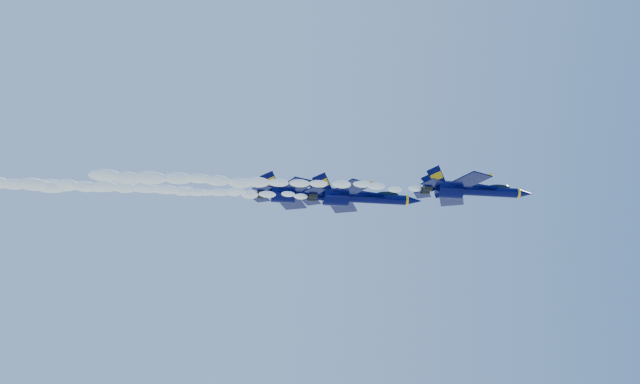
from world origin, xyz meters
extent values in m
cylinder|color=#020333|center=(19.59, -14.17, 148.71)|extent=(7.69, 1.28, 1.28)
ellipsoid|color=#020333|center=(14.21, -14.17, 148.66)|extent=(1.33, 2.31, 5.47)
cone|color=#020333|center=(24.55, -14.17, 148.71)|extent=(2.22, 1.28, 1.28)
cylinder|color=#EBA20C|center=(23.52, -14.17, 148.71)|extent=(0.30, 1.33, 1.33)
ellipsoid|color=black|center=(21.04, -14.17, 149.35)|extent=(3.08, 1.00, 0.85)
cube|color=#EBA20C|center=(21.04, -14.17, 149.09)|extent=(3.59, 0.85, 0.15)
cube|color=#020333|center=(15.75, -17.59, 148.71)|extent=(4.58, 5.43, 0.15)
cube|color=#020333|center=(15.75, -10.75, 148.71)|extent=(4.58, 5.43, 0.15)
cube|color=#EBA20C|center=(16.94, -17.59, 148.79)|extent=(2.06, 4.28, 0.09)
cube|color=#EBA20C|center=(16.94, -10.75, 148.79)|extent=(2.06, 4.28, 0.09)
cube|color=#020333|center=(12.33, -15.06, 149.99)|extent=(2.78, 0.88, 3.00)
cube|color=#020333|center=(12.33, -13.27, 149.99)|extent=(2.78, 0.88, 3.00)
cylinder|color=black|center=(11.22, -14.72, 148.62)|extent=(1.03, 0.94, 0.94)
cylinder|color=black|center=(11.22, -13.61, 148.62)|extent=(1.03, 0.94, 0.94)
cube|color=#EBA20C|center=(17.03, -14.17, 149.37)|extent=(9.40, 0.30, 0.07)
ellipsoid|color=white|center=(-9.56, -14.17, 148.38)|extent=(40.71, 1.67, 1.50)
cylinder|color=#020333|center=(7.92, -0.77, 152.10)|extent=(8.87, 1.48, 1.48)
ellipsoid|color=#020333|center=(1.71, -0.77, 152.05)|extent=(1.54, 2.66, 6.31)
cone|color=#020333|center=(13.64, -0.77, 152.10)|extent=(2.56, 1.48, 1.48)
cylinder|color=#EBA20C|center=(12.46, -0.77, 152.10)|extent=(0.35, 1.54, 1.54)
ellipsoid|color=black|center=(9.60, -0.77, 152.84)|extent=(3.55, 1.15, 0.98)
cube|color=#EBA20C|center=(9.60, -0.77, 152.54)|extent=(4.14, 0.99, 0.18)
cube|color=#020333|center=(3.49, -4.72, 152.10)|extent=(5.29, 6.27, 0.18)
cube|color=#020333|center=(3.49, 3.17, 152.10)|extent=(5.29, 6.27, 0.18)
cube|color=#EBA20C|center=(4.87, -4.72, 152.19)|extent=(2.38, 4.94, 0.10)
cube|color=#EBA20C|center=(4.87, 3.17, 152.19)|extent=(2.38, 4.94, 0.10)
cube|color=#020333|center=(-0.46, -1.81, 153.57)|extent=(3.21, 1.01, 3.46)
cube|color=#020333|center=(-0.46, 0.26, 153.57)|extent=(3.21, 1.01, 3.46)
cylinder|color=black|center=(-1.74, -1.41, 152.00)|extent=(1.18, 1.08, 1.08)
cylinder|color=black|center=(-1.74, -0.13, 152.00)|extent=(1.18, 1.08, 1.08)
cube|color=#EBA20C|center=(4.97, -0.77, 152.86)|extent=(10.85, 0.35, 0.08)
ellipsoid|color=white|center=(-22.59, -0.77, 151.76)|extent=(40.71, 1.92, 1.73)
cylinder|color=#020333|center=(0.77, 6.27, 154.82)|extent=(9.03, 1.51, 1.51)
ellipsoid|color=#020333|center=(-5.55, 6.27, 154.77)|extent=(1.57, 2.71, 6.42)
cone|color=#020333|center=(6.59, 6.27, 154.82)|extent=(2.61, 1.51, 1.51)
cylinder|color=#EBA20C|center=(5.39, 6.27, 154.82)|extent=(0.35, 1.57, 1.57)
ellipsoid|color=black|center=(2.48, 6.27, 155.57)|extent=(3.61, 1.17, 0.99)
cube|color=#EBA20C|center=(2.48, 6.27, 155.27)|extent=(4.21, 1.00, 0.18)
cube|color=#020333|center=(-3.74, 2.26, 154.82)|extent=(5.38, 6.38, 0.18)
cube|color=#020333|center=(-3.74, 10.28, 154.82)|extent=(5.38, 6.38, 0.18)
cube|color=#EBA20C|center=(-2.34, 2.26, 154.92)|extent=(2.42, 5.03, 0.10)
cube|color=#EBA20C|center=(-2.34, 10.28, 154.92)|extent=(2.42, 5.03, 0.10)
cube|color=#020333|center=(-7.76, 5.22, 156.33)|extent=(3.27, 1.03, 3.52)
cube|color=#020333|center=(-7.76, 7.32, 156.33)|extent=(3.27, 1.03, 3.52)
cylinder|color=black|center=(-9.06, 5.62, 154.72)|extent=(1.20, 1.10, 1.10)
cylinder|color=black|center=(-9.06, 6.92, 154.72)|extent=(1.20, 1.10, 1.10)
cube|color=#EBA20C|center=(-2.24, 6.27, 155.60)|extent=(11.04, 0.35, 0.08)
ellipsoid|color=white|center=(-29.92, 6.27, 154.48)|extent=(40.71, 1.96, 1.76)
camera|label=1|loc=(-12.86, -85.56, 119.28)|focal=35.00mm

